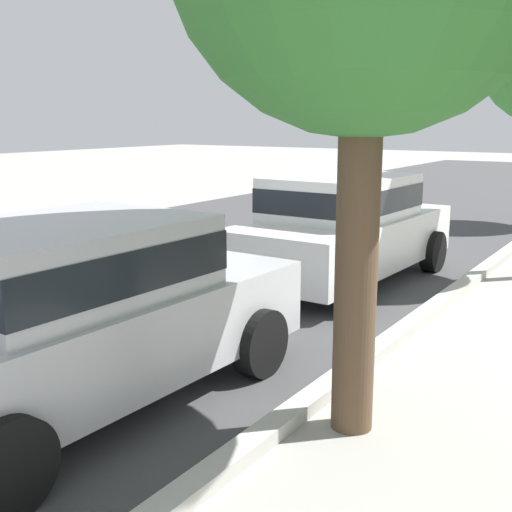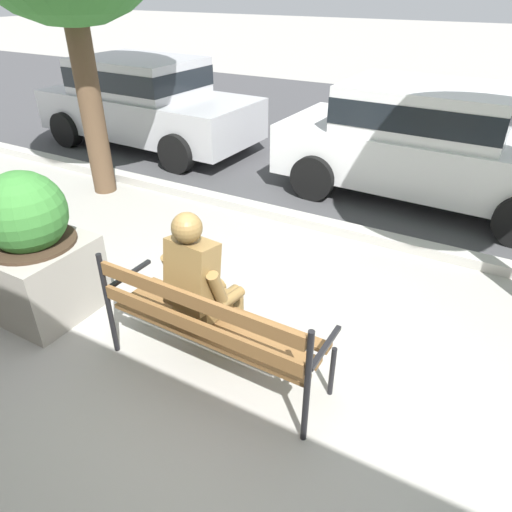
# 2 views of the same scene
# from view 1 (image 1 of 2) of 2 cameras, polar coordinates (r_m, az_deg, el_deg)

# --- Properties ---
(street_surface) EXTENTS (60.00, 9.00, 0.01)m
(street_surface) POSITION_cam_1_polar(r_m,az_deg,el_deg) (10.93, -7.51, -0.53)
(street_surface) COLOR #424244
(street_surface) RESTS_ON ground
(curb_stone) EXTENTS (60.00, 0.20, 0.12)m
(curb_stone) POSITION_cam_1_polar(r_m,az_deg,el_deg) (8.75, 16.19, -3.68)
(curb_stone) COLOR #B2AFA8
(curb_stone) RESTS_ON ground
(parked_car_silver) EXTENTS (4.16, 2.03, 1.56)m
(parked_car_silver) POSITION_cam_1_polar(r_m,az_deg,el_deg) (5.47, -15.49, -4.47)
(parked_car_silver) COLOR #B7B7BC
(parked_car_silver) RESTS_ON ground
(parked_car_white) EXTENTS (4.16, 2.03, 1.56)m
(parked_car_white) POSITION_cam_1_polar(r_m,az_deg,el_deg) (9.47, 7.69, 2.69)
(parked_car_white) COLOR silver
(parked_car_white) RESTS_ON ground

